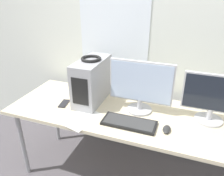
# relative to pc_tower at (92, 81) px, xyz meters

# --- Properties ---
(wall_back) EXTENTS (8.00, 0.07, 2.70)m
(wall_back) POSITION_rel_pc_tower_xyz_m (0.35, 0.39, 0.43)
(wall_back) COLOR silver
(wall_back) RESTS_ON ground_plane
(desk) EXTENTS (1.99, 0.70, 0.73)m
(desk) POSITION_rel_pc_tower_xyz_m (0.35, -0.09, -0.24)
(desk) COLOR beige
(desk) RESTS_ON ground_plane
(pc_tower) EXTENTS (0.20, 0.46, 0.38)m
(pc_tower) POSITION_rel_pc_tower_xyz_m (0.00, 0.00, 0.00)
(pc_tower) COLOR #9E9EA3
(pc_tower) RESTS_ON desk
(headphones) EXTENTS (0.17, 0.17, 0.02)m
(headphones) POSITION_rel_pc_tower_xyz_m (0.00, 0.00, 0.20)
(headphones) COLOR black
(headphones) RESTS_ON pc_tower
(monitor_main) EXTENTS (0.51, 0.21, 0.43)m
(monitor_main) POSITION_rel_pc_tower_xyz_m (0.44, -0.03, 0.04)
(monitor_main) COLOR #B7B7BC
(monitor_main) RESTS_ON desk
(monitor_right_near) EXTENTS (0.45, 0.21, 0.38)m
(monitor_right_near) POSITION_rel_pc_tower_xyz_m (0.98, 0.01, 0.01)
(monitor_right_near) COLOR #B7B7BC
(monitor_right_near) RESTS_ON desk
(keyboard) EXTENTS (0.41, 0.17, 0.02)m
(keyboard) POSITION_rel_pc_tower_xyz_m (0.42, -0.25, -0.18)
(keyboard) COLOR black
(keyboard) RESTS_ON desk
(mouse) EXTENTS (0.06, 0.10, 0.03)m
(mouse) POSITION_rel_pc_tower_xyz_m (0.69, -0.24, -0.18)
(mouse) COLOR #2D2D2D
(mouse) RESTS_ON desk
(cell_phone) EXTENTS (0.08, 0.14, 0.01)m
(cell_phone) POSITION_rel_pc_tower_xyz_m (-0.21, -0.15, -0.19)
(cell_phone) COLOR #232328
(cell_phone) RESTS_ON desk
(paper_sheet_left) EXTENTS (0.28, 0.34, 0.00)m
(paper_sheet_left) POSITION_rel_pc_tower_xyz_m (0.04, -0.31, -0.19)
(paper_sheet_left) COLOR white
(paper_sheet_left) RESTS_ON desk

